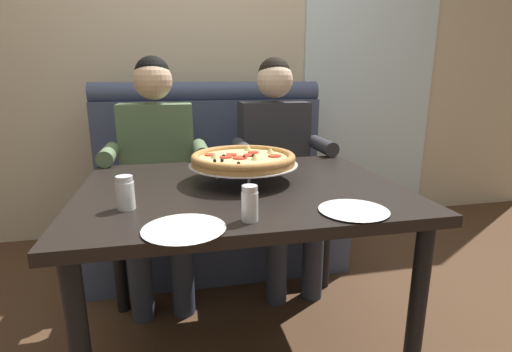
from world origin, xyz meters
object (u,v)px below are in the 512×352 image
Objects in this scene: dining_table at (241,206)px; diner_right at (278,157)px; diner_left at (157,162)px; shaker_pepper_flakes at (126,195)px; plate_near_left at (354,209)px; booth_bench at (216,198)px; shaker_oregano at (250,206)px; plate_near_right at (184,227)px; patio_chair at (336,145)px; pizza at (243,159)px.

diner_right reaches higher than dining_table.
diner_left reaches higher than shaker_pepper_flakes.
booth_bench is at bearing 102.78° from plate_near_left.
shaker_oregano is 0.99× the size of shaker_pepper_flakes.
plate_near_right is (-0.58, -1.09, 0.05)m from diner_right.
booth_bench is 13.73× the size of shaker_pepper_flakes.
patio_chair is at bearing 38.25° from diner_left.
pizza reaches higher than plate_near_right.
diner_right is 2.86× the size of pizza.
booth_bench reaches higher than plate_near_left.
patio_chair is (1.34, 2.35, -0.27)m from shaker_oregano.
diner_right is at bearing 0.00° from diner_left.
shaker_oregano is 0.13× the size of patio_chair.
plate_near_right is (-0.24, -1.36, 0.36)m from booth_bench.
booth_bench is at bearing 88.23° from shaker_oregano.
patio_chair is at bearing 53.56° from diner_right.
plate_near_left is (0.30, -1.32, 0.36)m from booth_bench.
shaker_oregano reaches higher than plate_near_right.
plate_near_left is at bearing -77.22° from booth_bench.
diner_right reaches higher than patio_chair.
diner_right is (0.34, 0.68, 0.05)m from dining_table.
plate_near_left is at bearing -14.48° from shaker_pepper_flakes.
diner_left is 0.88m from shaker_pepper_flakes.
plate_near_right is at bearing -119.99° from dining_table.
dining_table is 1.43× the size of patio_chair.
dining_table is at bearing -90.00° from booth_bench.
shaker_pepper_flakes is at bearing -149.54° from pizza.
diner_right is (0.68, 0.00, 0.00)m from diner_left.
plate_near_right is at bearing -175.92° from plate_near_left.
dining_table is (0.00, -0.95, 0.26)m from booth_bench.
dining_table is at bearing -108.80° from pizza.
diner_left is 11.50× the size of shaker_pepper_flakes.
shaker_pepper_flakes is at bearing -130.98° from diner_right.
plate_near_left is (-0.04, -1.05, 0.05)m from diner_right.
patio_chair is at bearing 66.99° from plate_near_left.
dining_table is 0.76m from diner_right.
shaker_oregano reaches higher than plate_near_left.
dining_table is 0.19m from pizza.
shaker_pepper_flakes is at bearing 152.91° from shaker_oregano.
patio_chair is (1.64, 1.29, -0.19)m from diner_left.
booth_bench is 1.42m from plate_near_right.
shaker_oregano is 0.49× the size of plate_near_left.
shaker_pepper_flakes is at bearing -109.99° from booth_bench.
pizza is at bearing -59.16° from diner_left.
plate_near_left is at bearing -51.15° from dining_table.
plate_near_right is at bearing -170.72° from shaker_oregano.
plate_near_left is at bearing -92.33° from diner_right.
booth_bench reaches higher than patio_chair.
diner_left is at bearing -142.12° from booth_bench.
shaker_pepper_flakes is 0.29m from plate_near_right.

